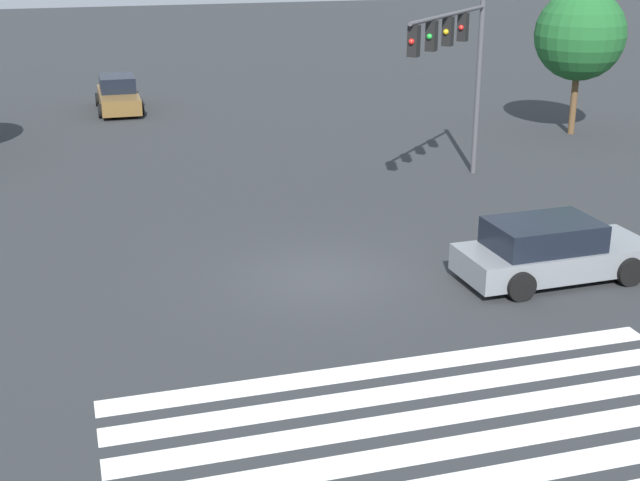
{
  "coord_description": "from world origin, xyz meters",
  "views": [
    {
      "loc": [
        -5.54,
        -18.93,
        8.04
      ],
      "look_at": [
        0.0,
        0.0,
        0.96
      ],
      "focal_mm": 50.0,
      "sensor_mm": 36.0,
      "label": 1
    }
  ],
  "objects_px": {
    "car_2": "(118,95)",
    "car_4": "(551,251)",
    "traffic_signal_mast": "(455,51)",
    "tree_corner_a": "(580,35)"
  },
  "relations": [
    {
      "from": "car_4",
      "to": "tree_corner_a",
      "type": "xyz_separation_m",
      "value": [
        8.79,
        13.53,
        3.19
      ]
    },
    {
      "from": "car_2",
      "to": "car_4",
      "type": "height_order",
      "value": "car_2"
    },
    {
      "from": "car_2",
      "to": "tree_corner_a",
      "type": "height_order",
      "value": "tree_corner_a"
    },
    {
      "from": "traffic_signal_mast",
      "to": "car_2",
      "type": "xyz_separation_m",
      "value": [
        -9.08,
        15.85,
        -3.68
      ]
    },
    {
      "from": "traffic_signal_mast",
      "to": "tree_corner_a",
      "type": "distance_m",
      "value": 10.0
    },
    {
      "from": "car_4",
      "to": "traffic_signal_mast",
      "type": "bearing_deg",
      "value": 82.42
    },
    {
      "from": "car_4",
      "to": "tree_corner_a",
      "type": "distance_m",
      "value": 16.45
    },
    {
      "from": "car_2",
      "to": "car_4",
      "type": "bearing_deg",
      "value": 20.16
    },
    {
      "from": "traffic_signal_mast",
      "to": "car_4",
      "type": "relative_size",
      "value": 1.22
    },
    {
      "from": "traffic_signal_mast",
      "to": "car_2",
      "type": "height_order",
      "value": "traffic_signal_mast"
    }
  ]
}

